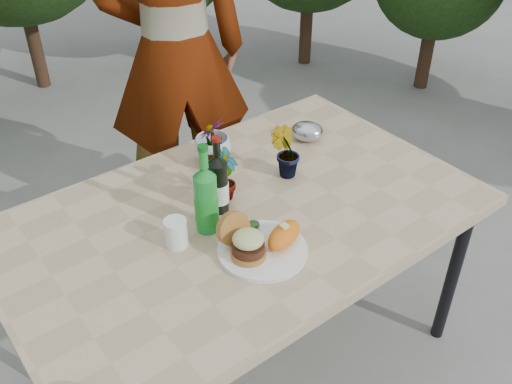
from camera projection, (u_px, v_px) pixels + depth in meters
ground at (244, 354)px, 2.37m from camera, size 80.00×80.00×0.00m
patio_table at (242, 225)px, 1.96m from camera, size 1.60×1.00×0.75m
dinner_plate at (263, 250)px, 1.76m from camera, size 0.28×0.28×0.01m
burger_stack at (244, 241)px, 1.71m from camera, size 0.11×0.16×0.11m
sweet_potato at (284, 235)px, 1.76m from camera, size 0.17×0.12×0.06m
grilled_veg at (249, 228)px, 1.81m from camera, size 0.08×0.05×0.03m
wine_bottle at (218, 184)px, 1.87m from camera, size 0.07×0.07×0.28m
sparkling_water at (206, 200)px, 1.79m from camera, size 0.08×0.08×0.32m
plastic_cup at (176, 233)px, 1.76m from camera, size 0.07×0.07×0.09m
seedling_left at (226, 173)px, 1.92m from camera, size 0.14×0.13×0.22m
seedling_mid at (285, 153)px, 2.05m from camera, size 0.13×0.14×0.19m
seedling_right at (213, 145)px, 2.09m from camera, size 0.15×0.15×0.20m
blue_bowl at (213, 150)px, 2.14m from camera, size 0.17×0.17×0.11m
foil_packet_right at (307, 131)px, 2.28m from camera, size 0.17×0.17×0.08m
person at (175, 54)px, 2.56m from camera, size 0.80×0.66×1.86m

